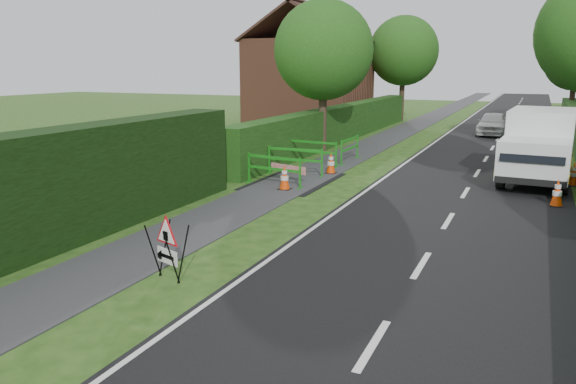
# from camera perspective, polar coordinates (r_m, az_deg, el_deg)

# --- Properties ---
(ground) EXTENTS (120.00, 120.00, 0.00)m
(ground) POSITION_cam_1_polar(r_m,az_deg,el_deg) (8.31, -10.85, -14.81)
(ground) COLOR #1F4112
(ground) RESTS_ON ground
(road_surface) EXTENTS (6.00, 90.00, 0.02)m
(road_surface) POSITION_cam_1_polar(r_m,az_deg,el_deg) (41.21, 21.41, 6.52)
(road_surface) COLOR black
(road_surface) RESTS_ON ground
(footpath) EXTENTS (2.00, 90.00, 0.02)m
(footpath) POSITION_cam_1_polar(r_m,az_deg,el_deg) (41.82, 13.83, 7.10)
(footpath) COLOR #2D2D30
(footpath) RESTS_ON ground
(hedge_west_far) EXTENTS (1.00, 24.00, 1.80)m
(hedge_west_far) POSITION_cam_1_polar(r_m,az_deg,el_deg) (29.75, 5.47, 5.28)
(hedge_west_far) COLOR #14380F
(hedge_west_far) RESTS_ON ground
(house_west) EXTENTS (7.50, 7.40, 7.88)m
(house_west) POSITION_cam_1_polar(r_m,az_deg,el_deg) (38.75, 2.25, 11.33)
(house_west) COLOR brown
(house_west) RESTS_ON ground
(tree_nw) EXTENTS (4.40, 4.40, 6.70)m
(tree_nw) POSITION_cam_1_polar(r_m,az_deg,el_deg) (25.61, 3.63, 14.17)
(tree_nw) COLOR #2D2116
(tree_nw) RESTS_ON ground
(tree_fw) EXTENTS (4.80, 4.80, 7.24)m
(tree_fw) POSITION_cam_1_polar(r_m,az_deg,el_deg) (40.99, 11.67, 13.86)
(tree_fw) COLOR #2D2116
(tree_fw) RESTS_ON ground
(tree_fe) EXTENTS (4.20, 4.20, 6.33)m
(tree_fe) POSITION_cam_1_polar(r_m,az_deg,el_deg) (44.05, 27.23, 11.86)
(tree_fe) COLOR #2D2116
(tree_fe) RESTS_ON ground
(triangle_sign) EXTENTS (0.89, 0.89, 1.03)m
(triangle_sign) POSITION_cam_1_polar(r_m,az_deg,el_deg) (10.32, -12.32, -5.03)
(triangle_sign) COLOR black
(triangle_sign) RESTS_ON ground
(works_van) EXTENTS (2.35, 5.31, 2.37)m
(works_van) POSITION_cam_1_polar(r_m,az_deg,el_deg) (20.53, 24.15, 4.44)
(works_van) COLOR silver
(works_van) RESTS_ON ground
(traffic_cone_0) EXTENTS (0.38, 0.38, 0.79)m
(traffic_cone_0) POSITION_cam_1_polar(r_m,az_deg,el_deg) (17.14, 25.69, -0.07)
(traffic_cone_0) COLOR black
(traffic_cone_0) RESTS_ON ground
(traffic_cone_1) EXTENTS (0.38, 0.38, 0.79)m
(traffic_cone_1) POSITION_cam_1_polar(r_m,az_deg,el_deg) (20.38, 27.01, 1.65)
(traffic_cone_1) COLOR black
(traffic_cone_1) RESTS_ON ground
(traffic_cone_2) EXTENTS (0.38, 0.38, 0.79)m
(traffic_cone_2) POSITION_cam_1_polar(r_m,az_deg,el_deg) (21.35, 26.00, 2.19)
(traffic_cone_2) COLOR black
(traffic_cone_2) RESTS_ON ground
(traffic_cone_3) EXTENTS (0.38, 0.38, 0.79)m
(traffic_cone_3) POSITION_cam_1_polar(r_m,az_deg,el_deg) (17.55, -0.35, 1.47)
(traffic_cone_3) COLOR black
(traffic_cone_3) RESTS_ON ground
(traffic_cone_4) EXTENTS (0.38, 0.38, 0.79)m
(traffic_cone_4) POSITION_cam_1_polar(r_m,az_deg,el_deg) (20.29, 4.38, 2.97)
(traffic_cone_4) COLOR black
(traffic_cone_4) RESTS_ON ground
(ped_barrier_0) EXTENTS (2.09, 0.67, 1.00)m
(ped_barrier_0) POSITION_cam_1_polar(r_m,az_deg,el_deg) (18.14, -1.46, 2.60)
(ped_barrier_0) COLOR #177D16
(ped_barrier_0) RESTS_ON ground
(ped_barrier_1) EXTENTS (2.07, 0.43, 1.00)m
(ped_barrier_1) POSITION_cam_1_polar(r_m,az_deg,el_deg) (19.93, 0.73, 3.52)
(ped_barrier_1) COLOR #177D16
(ped_barrier_1) RESTS_ON ground
(ped_barrier_2) EXTENTS (2.09, 0.58, 1.00)m
(ped_barrier_2) POSITION_cam_1_polar(r_m,az_deg,el_deg) (21.89, 2.56, 4.33)
(ped_barrier_2) COLOR #177D16
(ped_barrier_2) RESTS_ON ground
(ped_barrier_3) EXTENTS (0.39, 2.07, 1.00)m
(ped_barrier_3) POSITION_cam_1_polar(r_m,az_deg,el_deg) (22.88, 6.31, 4.63)
(ped_barrier_3) COLOR #177D16
(ped_barrier_3) RESTS_ON ground
(redwhite_plank) EXTENTS (1.44, 0.48, 0.25)m
(redwhite_plank) POSITION_cam_1_polar(r_m,az_deg,el_deg) (18.85, 0.01, 1.04)
(redwhite_plank) COLOR red
(redwhite_plank) RESTS_ON ground
(hatchback_car) EXTENTS (1.58, 3.80, 1.29)m
(hatchback_car) POSITION_cam_1_polar(r_m,az_deg,el_deg) (33.80, 20.07, 6.55)
(hatchback_car) COLOR white
(hatchback_car) RESTS_ON ground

